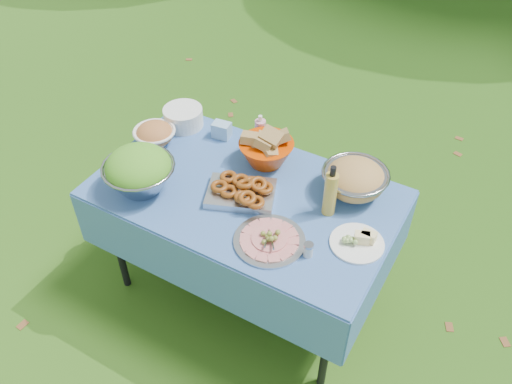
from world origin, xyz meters
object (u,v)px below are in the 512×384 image
pasta_bowl_steel (355,179)px  oil_bottle (331,190)px  salad_bowl (139,170)px  bread_bowl (266,147)px  plate_stack (183,117)px  picnic_table (246,244)px  charcuterie_platter (270,236)px

pasta_bowl_steel → oil_bottle: size_ratio=1.16×
salad_bowl → bread_bowl: bearing=48.2°
plate_stack → salad_bowl: bearing=-76.5°
plate_stack → pasta_bowl_steel: bearing=-2.3°
picnic_table → charcuterie_platter: bearing=-40.8°
salad_bowl → plate_stack: 0.55m
bread_bowl → charcuterie_platter: 0.55m
salad_bowl → bread_bowl: size_ratio=1.23×
plate_stack → oil_bottle: size_ratio=0.79×
pasta_bowl_steel → oil_bottle: 0.20m
plate_stack → pasta_bowl_steel: 1.03m
picnic_table → pasta_bowl_steel: bearing=29.9°
charcuterie_platter → bread_bowl: bearing=120.7°
picnic_table → plate_stack: 0.78m
picnic_table → charcuterie_platter: size_ratio=4.56×
salad_bowl → plate_stack: (-0.13, 0.53, -0.06)m
salad_bowl → pasta_bowl_steel: bearing=28.4°
salad_bowl → pasta_bowl_steel: salad_bowl is taller
salad_bowl → oil_bottle: size_ratio=1.25×
pasta_bowl_steel → charcuterie_platter: (-0.20, -0.49, -0.05)m
bread_bowl → oil_bottle: (0.43, -0.18, 0.04)m
bread_bowl → pasta_bowl_steel: bread_bowl is taller
charcuterie_platter → plate_stack: bearing=147.8°
picnic_table → salad_bowl: 0.70m
picnic_table → oil_bottle: 0.66m
bread_bowl → charcuterie_platter: bread_bowl is taller
bread_bowl → salad_bowl: bearing=-131.8°
plate_stack → oil_bottle: (0.98, -0.23, 0.08)m
picnic_table → pasta_bowl_steel: size_ratio=4.61×
salad_bowl → charcuterie_platter: bearing=0.3°
salad_bowl → bread_bowl: (0.43, 0.48, -0.02)m
picnic_table → oil_bottle: size_ratio=5.32×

